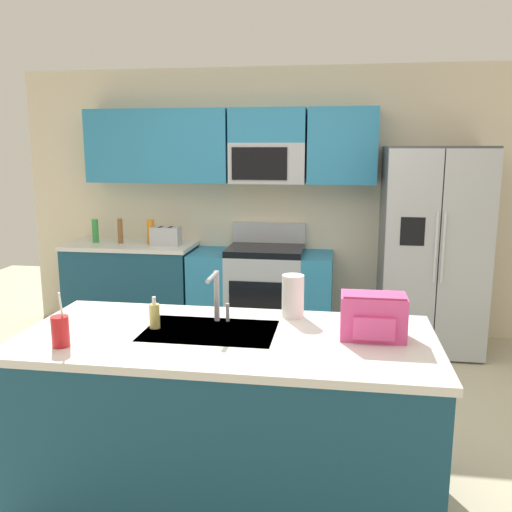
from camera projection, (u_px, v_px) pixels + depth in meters
name	position (u px, v px, depth m)	size (l,w,h in m)	color
ground_plane	(239.00, 427.00, 3.66)	(9.00, 9.00, 0.00)	beige
kitchen_wall_unit	(262.00, 185.00, 5.42)	(5.20, 0.43, 2.60)	beige
back_counter	(132.00, 287.00, 5.53)	(1.27, 0.63, 0.90)	navy
range_oven	(262.00, 293.00, 5.34)	(1.36, 0.61, 1.10)	#B7BABF
refrigerator	(432.00, 250.00, 4.94)	(0.90, 0.76, 1.85)	#4C4F54
island_counter	(228.00, 416.00, 2.87)	(2.11, 0.96, 0.90)	navy
toaster	(166.00, 236.00, 5.32)	(0.28, 0.16, 0.18)	#B7BABF
pepper_mill	(120.00, 231.00, 5.44)	(0.05, 0.05, 0.24)	brown
bottle_green	(95.00, 231.00, 5.48)	(0.06, 0.06, 0.23)	green
bottle_orange	(151.00, 232.00, 5.39)	(0.07, 0.07, 0.24)	orange
sink_faucet	(217.00, 292.00, 2.95)	(0.08, 0.21, 0.28)	#B7BABF
drink_cup_red	(60.00, 331.00, 2.61)	(0.08, 0.08, 0.27)	red
soap_dispenser	(155.00, 316.00, 2.87)	(0.06, 0.06, 0.17)	#D8CC66
paper_towel_roll	(293.00, 296.00, 3.06)	(0.12, 0.12, 0.24)	white
backpack	(373.00, 315.00, 2.72)	(0.32, 0.22, 0.23)	#EA4C93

